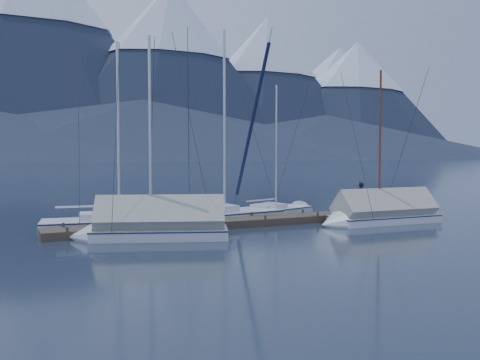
% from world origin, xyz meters
% --- Properties ---
extents(ground, '(1000.00, 1000.00, 0.00)m').
position_xyz_m(ground, '(0.00, 0.00, 0.00)').
color(ground, black).
rests_on(ground, ground).
extents(mountain_range, '(877.00, 584.00, 150.50)m').
position_xyz_m(mountain_range, '(4.12, 370.45, 58.65)').
color(mountain_range, '#475675').
rests_on(mountain_range, ground).
extents(dock, '(18.00, 1.50, 0.54)m').
position_xyz_m(dock, '(0.00, 2.00, 0.11)').
color(dock, '#382D23').
rests_on(dock, ground).
extents(mooring_posts, '(15.12, 1.52, 0.35)m').
position_xyz_m(mooring_posts, '(-0.50, 2.00, 0.35)').
color(mooring_posts, '#382D23').
rests_on(mooring_posts, ground).
extents(sailboat_open_left, '(7.35, 3.31, 9.42)m').
position_xyz_m(sailboat_open_left, '(-4.93, 3.57, 0.17)').
color(sailboat_open_left, silver).
rests_on(sailboat_open_left, ground).
extents(sailboat_open_mid, '(8.30, 3.66, 10.65)m').
position_xyz_m(sailboat_open_mid, '(0.54, 3.87, 0.19)').
color(sailboat_open_mid, silver).
rests_on(sailboat_open_mid, ground).
extents(sailboat_open_right, '(6.30, 3.57, 8.04)m').
position_xyz_m(sailboat_open_right, '(4.18, 5.28, 0.14)').
color(sailboat_open_right, silver).
rests_on(sailboat_open_right, ground).
extents(sailboat_covered_near, '(6.52, 2.78, 8.38)m').
position_xyz_m(sailboat_covered_near, '(6.42, -0.26, 0.42)').
color(sailboat_covered_near, silver).
rests_on(sailboat_covered_near, ground).
extents(sailboat_covered_far, '(6.67, 4.03, 8.99)m').
position_xyz_m(sailboat_covered_far, '(-5.01, 0.23, 0.44)').
color(sailboat_covered_far, silver).
rests_on(sailboat_covered_far, ground).
extents(person, '(0.50, 0.65, 1.58)m').
position_xyz_m(person, '(7.33, 2.04, 1.13)').
color(person, black).
rests_on(person, dock).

